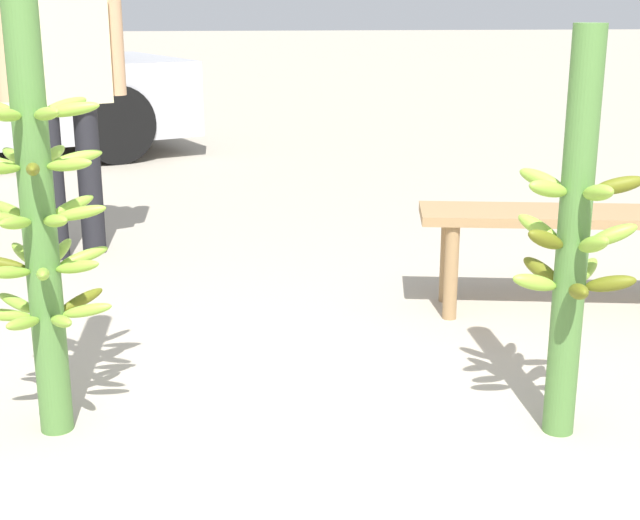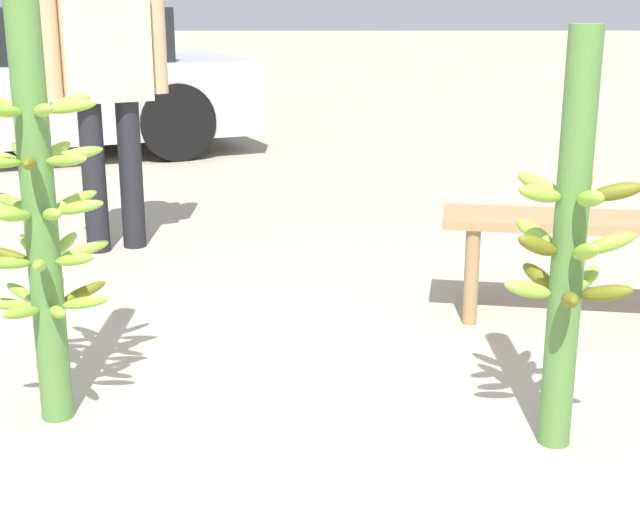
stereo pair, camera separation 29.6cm
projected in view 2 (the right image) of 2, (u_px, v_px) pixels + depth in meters
ground_plane at (295, 505)px, 2.41m from camera, size 80.00×80.00×0.00m
banana_stalk_left at (39, 204)px, 2.73m from camera, size 0.42×0.42×1.43m
banana_stalk_center at (569, 245)px, 2.58m from camera, size 0.39×0.38×1.25m
vendor_person at (106, 71)px, 4.64m from camera, size 0.64×0.40×1.63m
market_bench at (619, 236)px, 3.68m from camera, size 1.48×0.57×0.45m
parked_car at (12, 84)px, 7.67m from camera, size 4.41×3.25×1.26m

